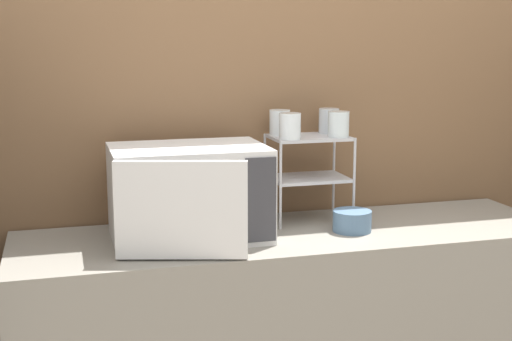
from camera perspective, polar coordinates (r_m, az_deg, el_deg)
name	(u,v)px	position (r m, az deg, el deg)	size (l,w,h in m)	color
wall_back	(267,123)	(2.83, 0.91, 3.85)	(8.00, 0.06, 2.60)	brown
microwave	(188,193)	(2.47, -5.42, -1.83)	(0.54, 0.50, 0.32)	silver
dish_rack	(309,160)	(2.72, 4.24, 0.88)	(0.30, 0.21, 0.33)	#B2B2B7
glass_front_left	(290,126)	(2.61, 2.74, 3.58)	(0.08, 0.08, 0.10)	silver
glass_back_right	(329,121)	(2.78, 5.85, 3.98)	(0.08, 0.08, 0.10)	silver
glass_front_right	(339,124)	(2.68, 6.62, 3.70)	(0.08, 0.08, 0.10)	silver
glass_back_left	(280,122)	(2.72, 1.91, 3.87)	(0.08, 0.08, 0.10)	silver
bowl	(352,221)	(2.61, 7.70, -4.04)	(0.14, 0.14, 0.08)	slate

